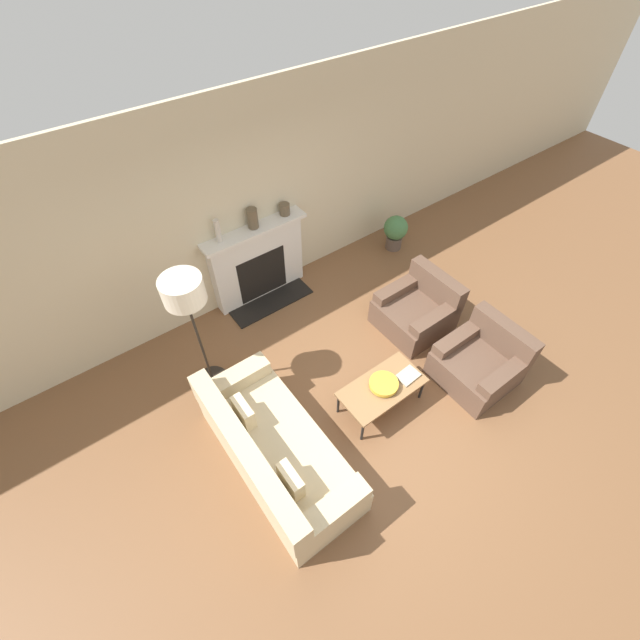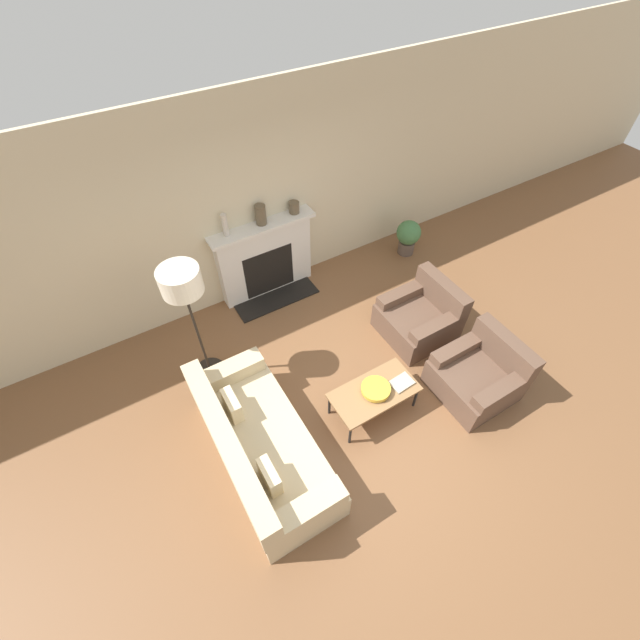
% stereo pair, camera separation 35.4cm
% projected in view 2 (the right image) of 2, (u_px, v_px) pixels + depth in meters
% --- Properties ---
extents(ground_plane, '(18.00, 18.00, 0.00)m').
position_uv_depth(ground_plane, '(368.00, 420.00, 5.08)').
color(ground_plane, brown).
extents(wall_back, '(18.00, 0.06, 2.90)m').
position_uv_depth(wall_back, '(255.00, 202.00, 5.57)').
color(wall_back, beige).
rests_on(wall_back, ground_plane).
extents(fireplace, '(1.51, 0.59, 1.19)m').
position_uv_depth(fireplace, '(266.00, 259.00, 6.13)').
color(fireplace, silver).
rests_on(fireplace, ground_plane).
extents(couch, '(0.91, 2.00, 0.84)m').
position_uv_depth(couch, '(259.00, 446.00, 4.54)').
color(couch, '#CCB78E').
rests_on(couch, ground_plane).
extents(armchair_near, '(0.88, 0.88, 0.78)m').
position_uv_depth(armchair_near, '(479.00, 375.00, 5.17)').
color(armchair_near, brown).
rests_on(armchair_near, ground_plane).
extents(armchair_far, '(0.88, 0.88, 0.78)m').
position_uv_depth(armchair_far, '(420.00, 317.00, 5.80)').
color(armchair_far, brown).
rests_on(armchair_far, ground_plane).
extents(coffee_table, '(1.01, 0.52, 0.39)m').
position_uv_depth(coffee_table, '(374.00, 393.00, 4.91)').
color(coffee_table, olive).
rests_on(coffee_table, ground_plane).
extents(bowl, '(0.34, 0.34, 0.07)m').
position_uv_depth(bowl, '(376.00, 389.00, 4.86)').
color(bowl, gold).
rests_on(bowl, coffee_table).
extents(book, '(0.28, 0.20, 0.02)m').
position_uv_depth(book, '(402.00, 383.00, 4.95)').
color(book, '#B2A893').
rests_on(book, coffee_table).
extents(floor_lamp, '(0.44, 0.44, 1.74)m').
position_uv_depth(floor_lamp, '(183.00, 290.00, 4.45)').
color(floor_lamp, black).
rests_on(floor_lamp, ground_plane).
extents(mantel_vase_left, '(0.08, 0.08, 0.32)m').
position_uv_depth(mantel_vase_left, '(225.00, 225.00, 5.40)').
color(mantel_vase_left, beige).
rests_on(mantel_vase_left, fireplace).
extents(mantel_vase_center_left, '(0.14, 0.14, 0.27)m').
position_uv_depth(mantel_vase_center_left, '(261.00, 215.00, 5.59)').
color(mantel_vase_center_left, brown).
rests_on(mantel_vase_center_left, fireplace).
extents(mantel_vase_center_right, '(0.14, 0.14, 0.16)m').
position_uv_depth(mantel_vase_center_right, '(294.00, 207.00, 5.80)').
color(mantel_vase_center_right, brown).
rests_on(mantel_vase_center_right, fireplace).
extents(potted_plant, '(0.39, 0.39, 0.59)m').
position_uv_depth(potted_plant, '(408.00, 236.00, 6.89)').
color(potted_plant, brown).
rests_on(potted_plant, ground_plane).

